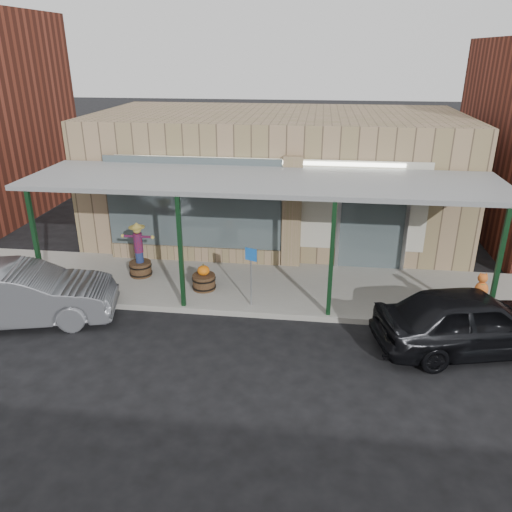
# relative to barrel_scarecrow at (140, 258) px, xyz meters

# --- Properties ---
(ground) EXTENTS (120.00, 120.00, 0.00)m
(ground) POSITION_rel_barrel_scarecrow_xyz_m (3.48, -3.77, -0.68)
(ground) COLOR black
(ground) RESTS_ON ground
(sidewalk) EXTENTS (40.00, 3.20, 0.15)m
(sidewalk) POSITION_rel_barrel_scarecrow_xyz_m (3.48, -0.17, -0.61)
(sidewalk) COLOR gray
(sidewalk) RESTS_ON ground
(storefront) EXTENTS (12.00, 6.25, 4.20)m
(storefront) POSITION_rel_barrel_scarecrow_xyz_m (3.48, 4.39, 1.41)
(storefront) COLOR #907458
(storefront) RESTS_ON ground
(awning) EXTENTS (12.00, 3.00, 3.04)m
(awning) POSITION_rel_barrel_scarecrow_xyz_m (3.48, -0.21, 2.33)
(awning) COLOR slate
(awning) RESTS_ON ground
(block_buildings_near) EXTENTS (61.00, 8.00, 8.00)m
(block_buildings_near) POSITION_rel_barrel_scarecrow_xyz_m (5.49, 5.43, 3.08)
(block_buildings_near) COLOR maroon
(block_buildings_near) RESTS_ON ground
(barrel_scarecrow) EXTENTS (0.96, 0.71, 1.58)m
(barrel_scarecrow) POSITION_rel_barrel_scarecrow_xyz_m (0.00, 0.00, 0.00)
(barrel_scarecrow) COLOR #4E391F
(barrel_scarecrow) RESTS_ON sidewalk
(barrel_pumpkin) EXTENTS (0.74, 0.74, 0.72)m
(barrel_pumpkin) POSITION_rel_barrel_scarecrow_xyz_m (1.98, -0.63, -0.28)
(barrel_pumpkin) COLOR #4E391F
(barrel_pumpkin) RESTS_ON sidewalk
(handicap_sign) EXTENTS (0.30, 0.14, 1.53)m
(handicap_sign) POSITION_rel_barrel_scarecrow_xyz_m (3.36, -1.37, 0.45)
(handicap_sign) COLOR gray
(handicap_sign) RESTS_ON sidewalk
(parked_sedan) EXTENTS (4.45, 2.61, 1.51)m
(parked_sedan) POSITION_rel_barrel_scarecrow_xyz_m (8.33, -2.54, 0.03)
(parked_sedan) COLOR black
(parked_sedan) RESTS_ON ground
(car_grey) EXTENTS (4.57, 2.56, 1.43)m
(car_grey) POSITION_rel_barrel_scarecrow_xyz_m (-2.01, -2.61, 0.03)
(car_grey) COLOR slate
(car_grey) RESTS_ON ground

